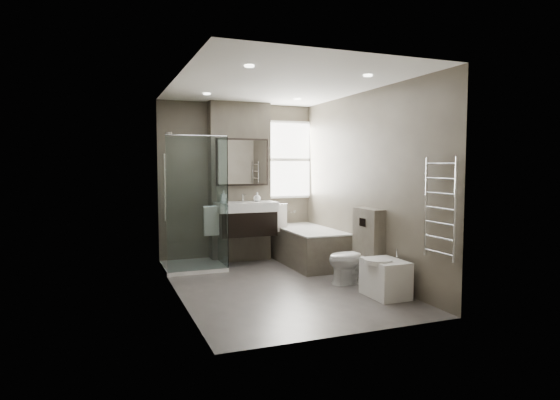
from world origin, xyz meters
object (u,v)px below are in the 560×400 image
vanity (246,218)px  bathtub (308,244)px  toilet (352,258)px  bidet (385,277)px

vanity → bathtub: bearing=-19.4°
toilet → bidet: size_ratio=1.18×
bathtub → toilet: 1.32m
bidet → vanity: bearing=113.2°
vanity → bathtub: (0.92, -0.33, -0.43)m
bidet → bathtub: bearing=92.5°
vanity → toilet: vanity is taller
vanity → bidet: bearing=-66.8°
toilet → bidet: bearing=-1.6°
bathtub → toilet: toilet is taller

